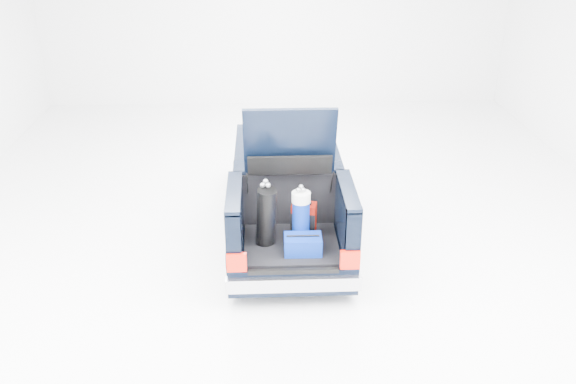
{
  "coord_description": "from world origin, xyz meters",
  "views": [
    {
      "loc": [
        -0.37,
        -8.89,
        4.96
      ],
      "look_at": [
        0.0,
        -0.5,
        0.92
      ],
      "focal_mm": 38.0,
      "sensor_mm": 36.0,
      "label": 1
    }
  ],
  "objects_px": {
    "blue_golf_bag": "(301,217)",
    "blue_duffel": "(303,244)",
    "black_golf_bag": "(266,216)",
    "red_suitcase": "(304,221)",
    "car": "(286,190)"
  },
  "relations": [
    {
      "from": "red_suitcase",
      "to": "blue_duffel",
      "type": "bearing_deg",
      "value": -82.13
    },
    {
      "from": "red_suitcase",
      "to": "black_golf_bag",
      "type": "height_order",
      "value": "black_golf_bag"
    },
    {
      "from": "red_suitcase",
      "to": "blue_golf_bag",
      "type": "height_order",
      "value": "blue_golf_bag"
    },
    {
      "from": "car",
      "to": "blue_golf_bag",
      "type": "distance_m",
      "value": 1.6
    },
    {
      "from": "black_golf_bag",
      "to": "blue_duffel",
      "type": "bearing_deg",
      "value": -48.05
    },
    {
      "from": "red_suitcase",
      "to": "blue_golf_bag",
      "type": "relative_size",
      "value": 0.64
    },
    {
      "from": "car",
      "to": "black_golf_bag",
      "type": "height_order",
      "value": "car"
    },
    {
      "from": "blue_golf_bag",
      "to": "black_golf_bag",
      "type": "bearing_deg",
      "value": -151.25
    },
    {
      "from": "red_suitcase",
      "to": "blue_duffel",
      "type": "height_order",
      "value": "red_suitcase"
    },
    {
      "from": "blue_golf_bag",
      "to": "car",
      "type": "bearing_deg",
      "value": 118.39
    },
    {
      "from": "black_golf_bag",
      "to": "blue_duffel",
      "type": "distance_m",
      "value": 0.63
    },
    {
      "from": "red_suitcase",
      "to": "black_golf_bag",
      "type": "distance_m",
      "value": 0.59
    },
    {
      "from": "black_golf_bag",
      "to": "blue_duffel",
      "type": "xyz_separation_m",
      "value": [
        0.49,
        -0.24,
        -0.32
      ]
    },
    {
      "from": "blue_golf_bag",
      "to": "blue_duffel",
      "type": "distance_m",
      "value": 0.39
    },
    {
      "from": "car",
      "to": "blue_duffel",
      "type": "distance_m",
      "value": 1.86
    }
  ]
}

